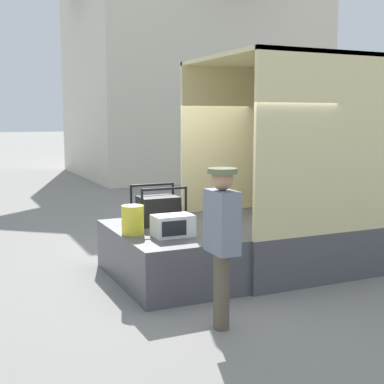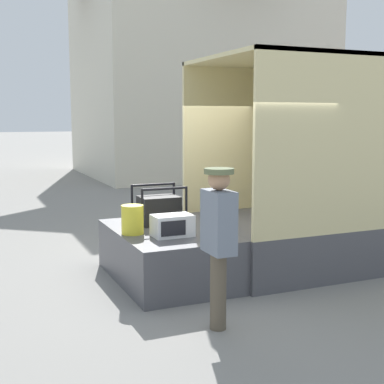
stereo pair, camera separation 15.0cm
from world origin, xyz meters
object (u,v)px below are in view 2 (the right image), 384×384
at_px(microwave, 172,226).
at_px(orange_bucket, 132,220).
at_px(worker_person, 219,231).
at_px(portable_generator, 160,210).

relative_size(microwave, orange_bucket, 1.35).
bearing_deg(microwave, orange_bucket, 142.02).
bearing_deg(worker_person, microwave, 88.08).
height_order(portable_generator, worker_person, worker_person).
distance_m(microwave, worker_person, 1.53).
xyz_separation_m(portable_generator, worker_person, (-0.18, -2.35, 0.15)).
bearing_deg(portable_generator, orange_bucket, -139.99).
bearing_deg(orange_bucket, microwave, -37.98).
bearing_deg(microwave, portable_generator, 80.98).
bearing_deg(orange_bucket, worker_person, -77.91).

